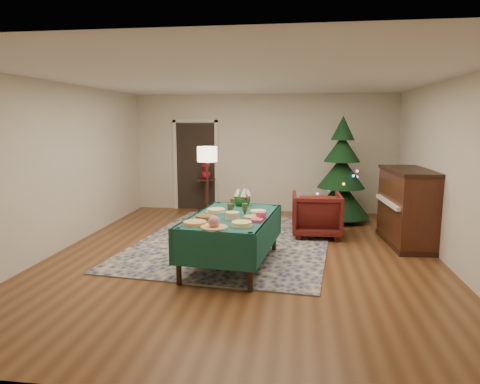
# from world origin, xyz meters

# --- Properties ---
(room_shell) EXTENTS (7.00, 7.00, 7.00)m
(room_shell) POSITION_xyz_m (0.00, 0.00, 1.35)
(room_shell) COLOR #593319
(room_shell) RESTS_ON ground
(doorway) EXTENTS (1.08, 0.04, 2.16)m
(doorway) POSITION_xyz_m (-1.60, 3.48, 1.10)
(doorway) COLOR black
(doorway) RESTS_ON ground
(rug) EXTENTS (3.62, 4.51, 0.02)m
(rug) POSITION_xyz_m (-0.27, 0.80, 0.01)
(rug) COLOR #131F4A
(rug) RESTS_ON ground
(buffet_table) EXTENTS (1.34, 2.05, 0.75)m
(buffet_table) POSITION_xyz_m (-0.11, -0.48, 0.60)
(buffet_table) COLOR black
(buffet_table) RESTS_ON ground
(platter_0) EXTENTS (0.35, 0.35, 0.05)m
(platter_0) POSITION_xyz_m (-0.51, -1.09, 0.77)
(platter_0) COLOR silver
(platter_0) RESTS_ON buffet_table
(platter_1) EXTENTS (0.35, 0.35, 0.16)m
(platter_1) POSITION_xyz_m (-0.22, -1.25, 0.81)
(platter_1) COLOR silver
(platter_1) RESTS_ON buffet_table
(platter_2) EXTENTS (0.30, 0.30, 0.06)m
(platter_2) POSITION_xyz_m (0.11, -1.09, 0.78)
(platter_2) COLOR silver
(platter_2) RESTS_ON buffet_table
(platter_3) EXTENTS (0.31, 0.31, 0.05)m
(platter_3) POSITION_xyz_m (-0.44, -0.75, 0.78)
(platter_3) COLOR silver
(platter_3) RESTS_ON buffet_table
(platter_4) EXTENTS (0.23, 0.23, 0.10)m
(platter_4) POSITION_xyz_m (-0.07, -0.72, 0.80)
(platter_4) COLOR silver
(platter_4) RESTS_ON buffet_table
(platter_5) EXTENTS (0.27, 0.27, 0.04)m
(platter_5) POSITION_xyz_m (0.20, -0.67, 0.77)
(platter_5) COLOR silver
(platter_5) RESTS_ON buffet_table
(platter_6) EXTENTS (0.31, 0.31, 0.05)m
(platter_6) POSITION_xyz_m (-0.38, -0.29, 0.78)
(platter_6) COLOR silver
(platter_6) RESTS_ON buffet_table
(platter_7) EXTENTS (0.27, 0.27, 0.04)m
(platter_7) POSITION_xyz_m (0.24, -0.27, 0.77)
(platter_7) COLOR silver
(platter_7) RESTS_ON buffet_table
(goblet_0) EXTENTS (0.08, 0.08, 0.18)m
(goblet_0) POSITION_xyz_m (-0.16, -0.11, 0.84)
(goblet_0) COLOR #2D471E
(goblet_0) RESTS_ON buffet_table
(goblet_1) EXTENTS (0.08, 0.08, 0.18)m
(goblet_1) POSITION_xyz_m (0.07, -0.45, 0.84)
(goblet_1) COLOR #2D471E
(goblet_1) RESTS_ON buffet_table
(goblet_2) EXTENTS (0.08, 0.08, 0.18)m
(goblet_2) POSITION_xyz_m (-0.14, -0.50, 0.84)
(goblet_2) COLOR #2D471E
(goblet_2) RESTS_ON buffet_table
(napkin_stack) EXTENTS (0.17, 0.17, 0.04)m
(napkin_stack) POSITION_xyz_m (0.28, -0.82, 0.77)
(napkin_stack) COLOR #D13A6B
(napkin_stack) RESTS_ON buffet_table
(gift_box) EXTENTS (0.13, 0.13, 0.10)m
(gift_box) POSITION_xyz_m (0.32, -0.65, 0.80)
(gift_box) COLOR #DF3D6D
(gift_box) RESTS_ON buffet_table
(centerpiece) EXTENTS (0.27, 0.27, 0.31)m
(centerpiece) POSITION_xyz_m (-0.06, 0.27, 0.88)
(centerpiece) COLOR #1E4C1E
(centerpiece) RESTS_ON buffet_table
(armchair) EXTENTS (0.89, 0.84, 0.89)m
(armchair) POSITION_xyz_m (1.16, 1.36, 0.44)
(armchair) COLOR #4F1411
(armchair) RESTS_ON ground
(floor_lamp) EXTENTS (0.39, 0.39, 1.60)m
(floor_lamp) POSITION_xyz_m (-0.94, 1.73, 1.36)
(floor_lamp) COLOR #A57F3F
(floor_lamp) RESTS_ON ground
(side_table) EXTENTS (0.43, 0.43, 0.77)m
(side_table) POSITION_xyz_m (-1.30, 3.19, 0.38)
(side_table) COLOR black
(side_table) RESTS_ON ground
(potted_plant) EXTENTS (0.22, 0.39, 0.22)m
(potted_plant) POSITION_xyz_m (-1.30, 3.19, 0.88)
(potted_plant) COLOR #9F0B1B
(potted_plant) RESTS_ON side_table
(christmas_tree) EXTENTS (1.38, 1.38, 2.20)m
(christmas_tree) POSITION_xyz_m (1.70, 2.66, 0.99)
(christmas_tree) COLOR black
(christmas_tree) RESTS_ON ground
(piano) EXTENTS (0.81, 1.54, 1.29)m
(piano) POSITION_xyz_m (2.66, 1.04, 0.63)
(piano) COLOR black
(piano) RESTS_ON ground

